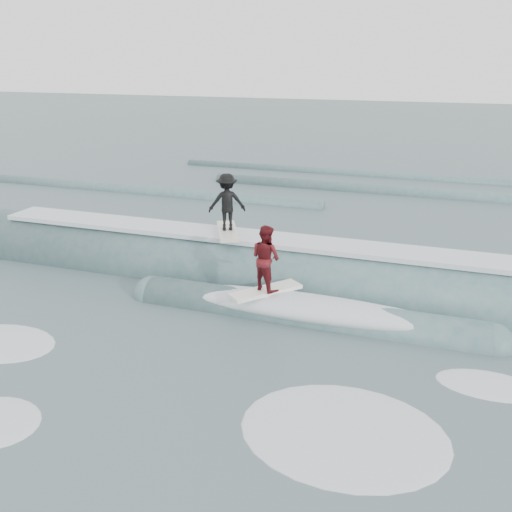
% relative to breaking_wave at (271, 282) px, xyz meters
% --- Properties ---
extents(ground, '(160.00, 160.00, 0.00)m').
position_rel_breaking_wave_xyz_m(ground, '(-0.20, -4.74, -0.03)').
color(ground, '#384D52').
rests_on(ground, ground).
extents(breaking_wave, '(23.52, 4.08, 2.60)m').
position_rel_breaking_wave_xyz_m(breaking_wave, '(0.00, 0.00, 0.00)').
color(breaking_wave, '#375E5D').
rests_on(breaking_wave, ground).
extents(surfer_black, '(1.37, 2.04, 1.81)m').
position_rel_breaking_wave_xyz_m(surfer_black, '(-1.47, 0.24, 2.22)').
color(surfer_black, silver).
rests_on(surfer_black, ground).
extents(surfer_red, '(1.69, 1.90, 1.84)m').
position_rel_breaking_wave_xyz_m(surfer_red, '(0.49, -1.96, 1.40)').
color(surfer_red, white).
rests_on(surfer_red, ground).
extents(whitewater, '(15.87, 7.25, 0.10)m').
position_rel_breaking_wave_xyz_m(whitewater, '(0.95, -6.63, -0.03)').
color(whitewater, silver).
rests_on(whitewater, ground).
extents(far_swells, '(37.22, 8.65, 0.80)m').
position_rel_breaking_wave_xyz_m(far_swells, '(-2.22, 12.92, -0.03)').
color(far_swells, '#375E5D').
rests_on(far_swells, ground).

